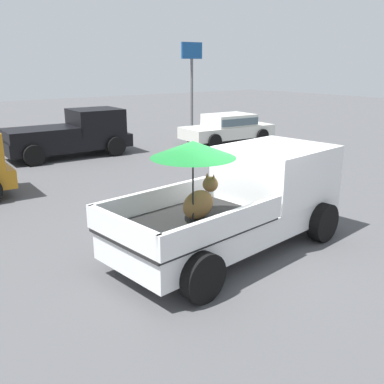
% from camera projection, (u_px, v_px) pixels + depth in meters
% --- Properties ---
extents(ground_plane, '(80.00, 80.00, 0.00)m').
position_uv_depth(ground_plane, '(230.00, 250.00, 8.62)').
color(ground_plane, '#4C4C4F').
extents(pickup_truck_main, '(5.23, 2.72, 2.32)m').
position_uv_depth(pickup_truck_main, '(245.00, 198.00, 8.61)').
color(pickup_truck_main, black).
rests_on(pickup_truck_main, ground).
extents(pickup_truck_red, '(4.87, 2.31, 1.80)m').
position_uv_depth(pickup_truck_red, '(73.00, 134.00, 17.21)').
color(pickup_truck_red, black).
rests_on(pickup_truck_red, ground).
extents(parked_sedan_near, '(4.41, 2.21, 1.33)m').
position_uv_depth(parked_sedan_near, '(228.00, 127.00, 20.03)').
color(parked_sedan_near, black).
rests_on(parked_sedan_near, ground).
extents(motel_sign, '(1.40, 0.16, 4.71)m').
position_uv_depth(motel_sign, '(192.00, 67.00, 24.88)').
color(motel_sign, '#59595B').
rests_on(motel_sign, ground).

